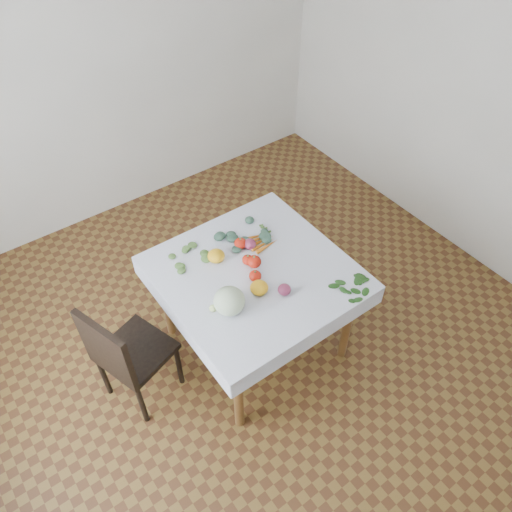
% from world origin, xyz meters
% --- Properties ---
extents(ground, '(4.00, 4.00, 0.00)m').
position_xyz_m(ground, '(0.00, 0.00, 0.00)').
color(ground, brown).
extents(back_wall, '(4.00, 0.04, 2.70)m').
position_xyz_m(back_wall, '(0.00, 2.00, 1.35)').
color(back_wall, silver).
rests_on(back_wall, ground).
extents(table, '(1.00, 1.00, 0.75)m').
position_xyz_m(table, '(0.00, 0.00, 0.65)').
color(table, brown).
rests_on(table, ground).
extents(tablecloth, '(1.12, 1.12, 0.01)m').
position_xyz_m(tablecloth, '(0.00, 0.00, 0.75)').
color(tablecloth, white).
rests_on(tablecloth, table).
extents(chair, '(0.50, 0.50, 0.87)m').
position_xyz_m(chair, '(-0.88, 0.11, 0.50)').
color(chair, black).
rests_on(chair, ground).
extents(cabbage, '(0.19, 0.19, 0.16)m').
position_xyz_m(cabbage, '(-0.29, -0.16, 0.84)').
color(cabbage, '#B1C6A6').
rests_on(cabbage, tablecloth).
extents(tomato_a, '(0.10, 0.10, 0.08)m').
position_xyz_m(tomato_a, '(0.02, 0.04, 0.79)').
color(tomato_a, red).
rests_on(tomato_a, tablecloth).
extents(tomato_b, '(0.11, 0.11, 0.07)m').
position_xyz_m(tomato_b, '(0.05, 0.23, 0.79)').
color(tomato_b, red).
rests_on(tomato_b, tablecloth).
extents(tomato_c, '(0.10, 0.10, 0.07)m').
position_xyz_m(tomato_c, '(-0.04, -0.05, 0.79)').
color(tomato_c, red).
rests_on(tomato_c, tablecloth).
extents(tomato_d, '(0.09, 0.09, 0.06)m').
position_xyz_m(tomato_d, '(0.00, 0.08, 0.79)').
color(tomato_d, red).
rests_on(tomato_d, tablecloth).
extents(heirloom_back, '(0.15, 0.15, 0.08)m').
position_xyz_m(heirloom_back, '(-0.14, 0.22, 0.79)').
color(heirloom_back, yellow).
rests_on(heirloom_back, tablecloth).
extents(heirloom_front, '(0.14, 0.14, 0.08)m').
position_xyz_m(heirloom_front, '(-0.08, -0.15, 0.79)').
color(heirloom_front, yellow).
rests_on(heirloom_front, tablecloth).
extents(onion_a, '(0.08, 0.08, 0.07)m').
position_xyz_m(onion_a, '(0.10, 0.19, 0.79)').
color(onion_a, maroon).
rests_on(onion_a, tablecloth).
extents(onion_b, '(0.10, 0.10, 0.07)m').
position_xyz_m(onion_b, '(0.04, -0.24, 0.79)').
color(onion_b, maroon).
rests_on(onion_b, tablecloth).
extents(tomatillo_cluster, '(0.13, 0.10, 0.04)m').
position_xyz_m(tomatillo_cluster, '(-0.34, -0.10, 0.78)').
color(tomatillo_cluster, '#C7DB7E').
rests_on(tomatillo_cluster, tablecloth).
extents(carrot_bunch, '(0.18, 0.17, 0.03)m').
position_xyz_m(carrot_bunch, '(0.18, 0.18, 0.77)').
color(carrot_bunch, orange).
rests_on(carrot_bunch, tablecloth).
extents(kale_bunch, '(0.28, 0.27, 0.04)m').
position_xyz_m(kale_bunch, '(0.12, 0.27, 0.78)').
color(kale_bunch, '#3A5F4A').
rests_on(kale_bunch, tablecloth).
extents(basil_bunch, '(0.26, 0.18, 0.01)m').
position_xyz_m(basil_bunch, '(0.40, -0.47, 0.76)').
color(basil_bunch, '#224916').
rests_on(basil_bunch, tablecloth).
extents(dill_bunch, '(0.25, 0.18, 0.02)m').
position_xyz_m(dill_bunch, '(-0.26, 0.33, 0.77)').
color(dill_bunch, '#55833C').
rests_on(dill_bunch, tablecloth).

